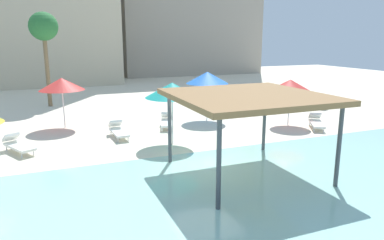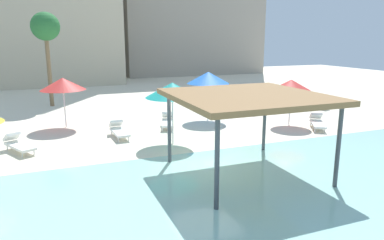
# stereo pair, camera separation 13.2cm
# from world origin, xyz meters

# --- Properties ---
(ground_plane) EXTENTS (80.00, 80.00, 0.00)m
(ground_plane) POSITION_xyz_m (0.00, 0.00, 0.00)
(ground_plane) COLOR beige
(lagoon_water) EXTENTS (44.00, 13.50, 0.04)m
(lagoon_water) POSITION_xyz_m (0.00, -5.25, 0.02)
(lagoon_water) COLOR #99D1C6
(lagoon_water) RESTS_ON ground
(shade_pavilion) EXTENTS (4.87, 4.87, 2.84)m
(shade_pavilion) POSITION_xyz_m (0.98, -1.30, 2.68)
(shade_pavilion) COLOR #42474C
(shade_pavilion) RESTS_ON ground
(beach_umbrella_red_0) EXTENTS (2.08, 2.08, 2.49)m
(beach_umbrella_red_0) POSITION_xyz_m (6.91, 4.24, 2.20)
(beach_umbrella_red_0) COLOR silver
(beach_umbrella_red_0) RESTS_ON ground
(beach_umbrella_red_1) EXTENTS (2.32, 2.32, 2.65)m
(beach_umbrella_red_1) POSITION_xyz_m (-4.53, 8.14, 2.32)
(beach_umbrella_red_1) COLOR silver
(beach_umbrella_red_1) RESTS_ON ground
(beach_umbrella_blue_3) EXTENTS (2.41, 2.41, 2.80)m
(beach_umbrella_blue_3) POSITION_xyz_m (3.24, 6.96, 2.46)
(beach_umbrella_blue_3) COLOR silver
(beach_umbrella_blue_3) RESTS_ON ground
(beach_umbrella_teal_4) EXTENTS (2.39, 2.39, 2.77)m
(beach_umbrella_teal_4) POSITION_xyz_m (-0.17, 3.17, 2.43)
(beach_umbrella_teal_4) COLOR silver
(beach_umbrella_teal_4) RESTS_ON ground
(lounge_chair_0) EXTENTS (0.70, 1.92, 0.74)m
(lounge_chair_0) POSITION_xyz_m (-2.24, 5.20, 0.33)
(lounge_chair_0) COLOR white
(lounge_chair_0) RESTS_ON ground
(lounge_chair_1) EXTENTS (1.12, 1.99, 0.74)m
(lounge_chair_1) POSITION_xyz_m (11.44, 7.67, 0.33)
(lounge_chair_1) COLOR white
(lounge_chair_1) RESTS_ON ground
(lounge_chair_2) EXTENTS (0.98, 1.98, 0.74)m
(lounge_chair_2) POSITION_xyz_m (6.32, 7.98, 0.33)
(lounge_chair_2) COLOR white
(lounge_chair_2) RESTS_ON ground
(lounge_chair_3) EXTENTS (1.50, 1.93, 0.74)m
(lounge_chair_3) POSITION_xyz_m (7.82, 3.04, 0.33)
(lounge_chair_3) COLOR white
(lounge_chair_3) RESTS_ON ground
(lounge_chair_5) EXTENTS (1.40, 1.96, 0.74)m
(lounge_chair_5) POSITION_xyz_m (-6.59, 4.42, 0.33)
(lounge_chair_5) COLOR white
(lounge_chair_5) RESTS_ON ground
(lounge_chair_6) EXTENTS (1.17, 1.99, 0.74)m
(lounge_chair_6) POSITION_xyz_m (0.53, 6.18, 0.33)
(lounge_chair_6) COLOR white
(lounge_chair_6) RESTS_ON ground
(palm_tree_1) EXTENTS (1.90, 1.90, 6.37)m
(palm_tree_1) POSITION_xyz_m (-5.16, 15.00, 5.27)
(palm_tree_1) COLOR brown
(palm_tree_1) RESTS_ON ground
(hotel_block_1) EXTENTS (18.21, 8.55, 18.74)m
(hotel_block_1) POSITION_xyz_m (12.62, 34.39, 9.37)
(hotel_block_1) COLOR #9E9384
(hotel_block_1) RESTS_ON ground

